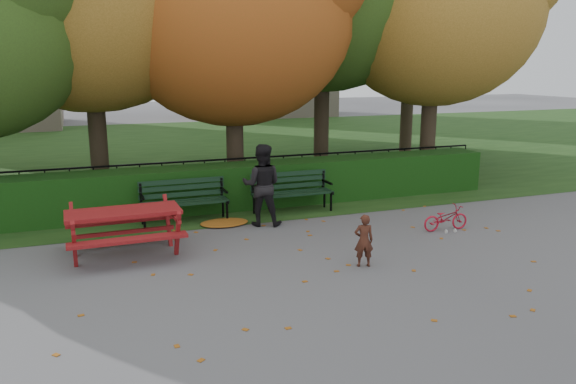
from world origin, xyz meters
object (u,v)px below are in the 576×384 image
object	(u,v)px
child	(364,240)
bench_left	(184,197)
picnic_table	(124,220)
bench_right	(291,189)
bicycle	(446,218)
tree_g	(424,1)
adult	(262,185)

from	to	relation	value
child	bench_left	bearing A→B (deg)	-43.69
picnic_table	child	size ratio (longest dim) A/B	2.20
bench_right	bicycle	world-z (taller)	bench_right
tree_g	bench_left	distance (m)	12.37
bench_left	child	world-z (taller)	bench_left
tree_g	adult	world-z (taller)	tree_g
tree_g	bench_right	distance (m)	10.61
adult	child	bearing A→B (deg)	128.37
bicycle	bench_right	bearing A→B (deg)	46.41
picnic_table	bench_left	bearing A→B (deg)	52.15
picnic_table	bicycle	size ratio (longest dim) A/B	1.99
child	adult	bearing A→B (deg)	-59.68
bench_left	child	xyz separation A→B (m)	(2.24, -3.71, -0.08)
picnic_table	child	xyz separation A→B (m)	(3.58, -1.90, -0.19)
child	bicycle	xyz separation A→B (m)	(2.49, 1.24, -0.18)
bicycle	tree_g	bearing A→B (deg)	-26.91
bench_right	bicycle	xyz separation A→B (m)	(2.33, -2.47, -0.27)
tree_g	bench_right	size ratio (longest dim) A/B	4.75
tree_g	adult	bearing A→B (deg)	-140.01
tree_g	adult	xyz separation A→B (m)	(-8.18, -6.86, -4.54)
bench_right	bicycle	size ratio (longest dim) A/B	1.88
child	adult	world-z (taller)	adult
tree_g	bench_right	world-z (taller)	tree_g
tree_g	picnic_table	size ratio (longest dim) A/B	4.46
bench_right	child	xyz separation A→B (m)	(-0.16, -3.71, -0.08)
picnic_table	bicycle	bearing A→B (deg)	-7.41
child	picnic_table	bearing A→B (deg)	-12.83
bench_left	picnic_table	size ratio (longest dim) A/B	0.94
bicycle	child	bearing A→B (deg)	119.49
bench_right	adult	world-z (taller)	adult
adult	picnic_table	bearing A→B (deg)	42.93
bench_right	adult	size ratio (longest dim) A/B	1.08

